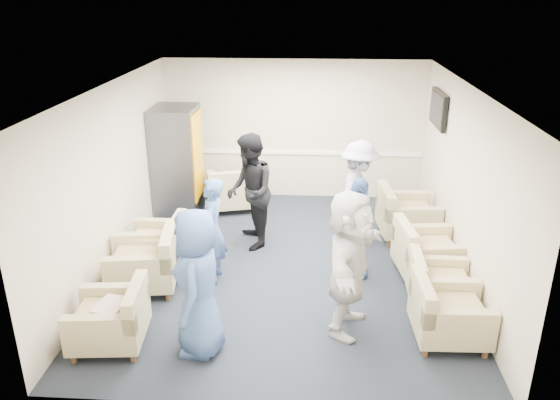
# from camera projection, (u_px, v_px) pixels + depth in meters

# --- Properties ---
(floor) EXTENTS (6.00, 6.00, 0.00)m
(floor) POSITION_uv_depth(u_px,v_px,m) (285.00, 265.00, 8.27)
(floor) COLOR black
(floor) RESTS_ON ground
(ceiling) EXTENTS (6.00, 6.00, 0.00)m
(ceiling) POSITION_uv_depth(u_px,v_px,m) (286.00, 86.00, 7.28)
(ceiling) COLOR silver
(ceiling) RESTS_ON back_wall
(back_wall) EXTENTS (5.00, 0.02, 2.70)m
(back_wall) POSITION_uv_depth(u_px,v_px,m) (294.00, 130.00, 10.56)
(back_wall) COLOR beige
(back_wall) RESTS_ON floor
(front_wall) EXTENTS (5.00, 0.02, 2.70)m
(front_wall) POSITION_uv_depth(u_px,v_px,m) (268.00, 291.00, 4.99)
(front_wall) COLOR beige
(front_wall) RESTS_ON floor
(left_wall) EXTENTS (0.02, 6.00, 2.70)m
(left_wall) POSITION_uv_depth(u_px,v_px,m) (114.00, 178.00, 7.92)
(left_wall) COLOR beige
(left_wall) RESTS_ON floor
(right_wall) EXTENTS (0.02, 6.00, 2.70)m
(right_wall) POSITION_uv_depth(u_px,v_px,m) (464.00, 185.00, 7.62)
(right_wall) COLOR beige
(right_wall) RESTS_ON floor
(chair_rail) EXTENTS (4.98, 0.04, 0.06)m
(chair_rail) POSITION_uv_depth(u_px,v_px,m) (294.00, 153.00, 10.71)
(chair_rail) COLOR white
(chair_rail) RESTS_ON back_wall
(tv) EXTENTS (0.10, 1.00, 0.58)m
(tv) POSITION_uv_depth(u_px,v_px,m) (438.00, 109.00, 9.05)
(tv) COLOR black
(tv) RESTS_ON right_wall
(armchair_left_near) EXTENTS (0.89, 0.89, 0.65)m
(armchair_left_near) POSITION_uv_depth(u_px,v_px,m) (113.00, 320.00, 6.34)
(armchair_left_near) COLOR tan
(armchair_left_near) RESTS_ON floor
(armchair_left_mid) EXTENTS (1.02, 1.02, 0.72)m
(armchair_left_mid) POSITION_uv_depth(u_px,v_px,m) (148.00, 264.00, 7.55)
(armchair_left_mid) COLOR tan
(armchair_left_mid) RESTS_ON floor
(armchair_left_far) EXTENTS (0.83, 0.83, 0.65)m
(armchair_left_far) POSITION_uv_depth(u_px,v_px,m) (159.00, 245.00, 8.17)
(armchair_left_far) COLOR tan
(armchair_left_far) RESTS_ON floor
(armchair_right_near) EXTENTS (0.86, 0.86, 0.67)m
(armchair_right_near) POSITION_uv_depth(u_px,v_px,m) (445.00, 315.00, 6.43)
(armchair_right_near) COLOR tan
(armchair_right_near) RESTS_ON floor
(armchair_right_midnear) EXTENTS (0.81, 0.81, 0.63)m
(armchair_right_midnear) POSITION_uv_depth(u_px,v_px,m) (437.00, 286.00, 7.07)
(armchair_right_midnear) COLOR tan
(armchair_right_midnear) RESTS_ON floor
(armchair_right_midfar) EXTENTS (0.97, 0.97, 0.69)m
(armchair_right_midfar) POSITION_uv_depth(u_px,v_px,m) (424.00, 254.00, 7.87)
(armchair_right_midfar) COLOR tan
(armchair_right_midfar) RESTS_ON floor
(armchair_right_far) EXTENTS (0.98, 0.98, 0.73)m
(armchair_right_far) POSITION_uv_depth(u_px,v_px,m) (404.00, 216.00, 9.11)
(armchair_right_far) COLOR tan
(armchair_right_far) RESTS_ON floor
(armchair_corner) EXTENTS (1.10, 1.10, 0.71)m
(armchair_corner) POSITION_uv_depth(u_px,v_px,m) (233.00, 191.00, 10.24)
(armchair_corner) COLOR tan
(armchair_corner) RESTS_ON floor
(vending_machine) EXTENTS (0.80, 0.93, 1.97)m
(vending_machine) POSITION_uv_depth(u_px,v_px,m) (177.00, 161.00, 9.94)
(vending_machine) COLOR #505158
(vending_machine) RESTS_ON floor
(backpack) EXTENTS (0.29, 0.23, 0.44)m
(backpack) POSITION_uv_depth(u_px,v_px,m) (178.00, 266.00, 7.77)
(backpack) COLOR black
(backpack) RESTS_ON floor
(pillow) EXTENTS (0.37, 0.45, 0.12)m
(pillow) POSITION_uv_depth(u_px,v_px,m) (111.00, 308.00, 6.27)
(pillow) COLOR beige
(pillow) RESTS_ON armchair_left_near
(person_front_left) EXTENTS (0.57, 0.86, 1.75)m
(person_front_left) POSITION_uv_depth(u_px,v_px,m) (198.00, 283.00, 6.05)
(person_front_left) COLOR #3F5C97
(person_front_left) RESTS_ON floor
(person_mid_left) EXTENTS (0.37, 0.56, 1.53)m
(person_mid_left) POSITION_uv_depth(u_px,v_px,m) (212.00, 231.00, 7.60)
(person_mid_left) COLOR #3F5C97
(person_mid_left) RESTS_ON floor
(person_back_left) EXTENTS (0.90, 1.04, 1.85)m
(person_back_left) POSITION_uv_depth(u_px,v_px,m) (250.00, 192.00, 8.60)
(person_back_left) COLOR black
(person_back_left) RESTS_ON floor
(person_back_right) EXTENTS (0.91, 1.24, 1.73)m
(person_back_right) POSITION_uv_depth(u_px,v_px,m) (358.00, 194.00, 8.70)
(person_back_right) COLOR silver
(person_back_right) RESTS_ON floor
(person_mid_right) EXTENTS (0.37, 0.88, 1.50)m
(person_mid_right) POSITION_uv_depth(u_px,v_px,m) (357.00, 228.00, 7.73)
(person_mid_right) COLOR #3F5C97
(person_mid_right) RESTS_ON floor
(person_front_right) EXTENTS (0.98, 1.76, 1.81)m
(person_front_right) POSITION_uv_depth(u_px,v_px,m) (349.00, 263.00, 6.43)
(person_front_right) COLOR silver
(person_front_right) RESTS_ON floor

